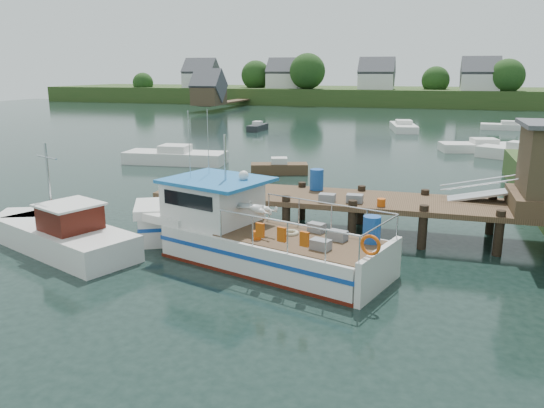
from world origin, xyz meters
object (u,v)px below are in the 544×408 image
(moored_a, at_px, (175,157))
(moored_d, at_px, (403,127))
(lobster_boat, at_px, (243,233))
(moored_e, at_px, (258,127))
(dock, at_px, (484,183))
(work_boat, at_px, (60,233))
(moored_far, at_px, (509,126))
(moored_b, at_px, (520,153))
(moored_rowboat, at_px, (279,168))
(moored_c, at_px, (484,147))

(moored_a, distance_m, moored_d, 28.58)
(lobster_boat, bearing_deg, moored_e, 125.28)
(dock, distance_m, moored_a, 22.30)
(moored_a, xyz_separation_m, moored_d, (13.86, 25.00, -0.05))
(work_boat, bearing_deg, dock, 41.80)
(moored_e, bearing_deg, moored_far, 9.85)
(moored_b, height_order, moored_e, moored_b)
(work_boat, xyz_separation_m, moored_b, (18.56, 25.68, -0.13))
(work_boat, height_order, moored_e, work_boat)
(moored_b, bearing_deg, lobster_boat, -124.45)
(moored_rowboat, relative_size, moored_b, 0.61)
(moored_a, bearing_deg, lobster_boat, -41.82)
(work_boat, height_order, moored_d, work_boat)
(moored_rowboat, xyz_separation_m, moored_e, (-8.64, 22.37, -0.01))
(lobster_boat, height_order, moored_d, lobster_boat)
(lobster_boat, height_order, moored_e, lobster_boat)
(moored_d, bearing_deg, moored_rowboat, -82.86)
(moored_e, bearing_deg, moored_c, -31.03)
(moored_rowboat, bearing_deg, moored_e, 123.26)
(dock, relative_size, moored_d, 2.42)
(dock, xyz_separation_m, lobster_boat, (-7.80, -4.02, -1.35))
(work_boat, bearing_deg, lobster_boat, 31.23)
(dock, bearing_deg, moored_b, 78.29)
(moored_rowboat, height_order, moored_a, moored_a)
(moored_rowboat, xyz_separation_m, moored_far, (16.79, 30.61, -0.02))
(work_boat, xyz_separation_m, moored_far, (20.38, 46.44, -0.25))
(moored_c, bearing_deg, moored_far, 73.71)
(moored_far, height_order, moored_b, moored_b)
(lobster_boat, distance_m, moored_rowboat, 15.11)
(moored_rowboat, xyz_separation_m, moored_d, (6.07, 26.56, 0.04))
(moored_c, bearing_deg, moored_b, -61.68)
(moored_c, bearing_deg, moored_rowboat, -137.50)
(lobster_boat, distance_m, work_boat, 6.56)
(lobster_boat, distance_m, moored_c, 29.82)
(moored_d, bearing_deg, work_boat, -82.82)
(dock, bearing_deg, moored_c, 84.88)
(lobster_boat, distance_m, moored_d, 41.51)
(moored_rowboat, distance_m, moored_b, 17.92)
(work_boat, relative_size, moored_b, 1.17)
(work_boat, xyz_separation_m, moored_a, (-4.20, 17.39, -0.13))
(lobster_boat, xyz_separation_m, moored_a, (-10.68, 16.38, -0.42))
(dock, xyz_separation_m, moored_far, (6.10, 41.41, -1.89))
(work_boat, distance_m, moored_rowboat, 16.23)
(dock, xyz_separation_m, work_boat, (-14.28, -5.03, -1.64))
(work_boat, height_order, moored_a, work_boat)
(moored_c, xyz_separation_m, moored_e, (-21.49, 9.09, -0.02))
(moored_far, xyz_separation_m, moored_b, (-1.82, -20.76, 0.12))
(lobster_boat, height_order, moored_far, lobster_boat)
(work_boat, xyz_separation_m, moored_c, (16.43, 29.11, -0.22))
(moored_rowboat, relative_size, moored_a, 0.52)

